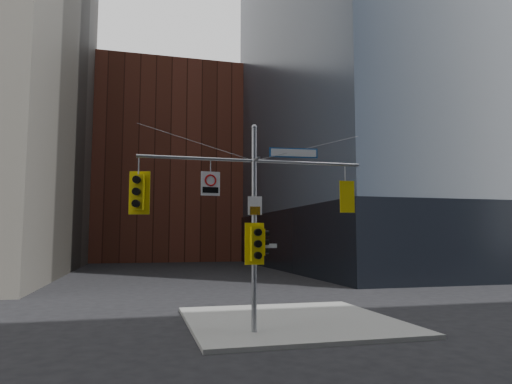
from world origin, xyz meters
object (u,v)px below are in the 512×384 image
traffic_light_west_arm (138,192)px  regulatory_sign_arm (211,183)px  signal_assembly (254,206)px  traffic_light_east_arm (346,197)px  street_sign_blade (294,153)px  traffic_light_pole_side (263,242)px  traffic_light_pole_front (256,244)px

traffic_light_west_arm → regulatory_sign_arm: (2.38, -0.03, 0.38)m
signal_assembly → traffic_light_east_arm: size_ratio=6.90×
street_sign_blade → regulatory_sign_arm: (-2.99, -0.02, -1.17)m
signal_assembly → traffic_light_west_arm: (-3.91, 0.01, 0.38)m
traffic_light_pole_side → street_sign_blade: 3.38m
traffic_light_east_arm → traffic_light_west_arm: bearing=3.9°
traffic_light_pole_side → regulatory_sign_arm: bearing=102.3°
traffic_light_pole_front → regulatory_sign_arm: 2.58m
traffic_light_west_arm → street_sign_blade: street_sign_blade is taller
traffic_light_east_arm → street_sign_blade: (-2.00, 0.00, 1.55)m
traffic_light_pole_front → street_sign_blade: size_ratio=0.81×
traffic_light_east_arm → regulatory_sign_arm: regulatory_sign_arm is taller
traffic_light_west_arm → street_sign_blade: bearing=13.7°
regulatory_sign_arm → signal_assembly: bearing=-4.8°
traffic_light_west_arm → traffic_light_east_arm: size_ratio=1.24×
street_sign_blade → traffic_light_east_arm: bearing=5.6°
street_sign_blade → traffic_light_pole_side: bearing=-174.2°
traffic_light_west_arm → traffic_light_pole_side: traffic_light_west_arm is taller
signal_assembly → traffic_light_pole_front: (-0.00, -0.27, -1.30)m
traffic_light_west_arm → traffic_light_pole_front: 4.27m
traffic_light_east_arm → regulatory_sign_arm: (-4.99, -0.02, 0.38)m
signal_assembly → traffic_light_west_arm: 3.93m
traffic_light_east_arm → traffic_light_pole_front: bearing=8.4°
traffic_light_west_arm → street_sign_blade: size_ratio=0.81×
traffic_light_pole_side → street_sign_blade: size_ratio=0.52×
signal_assembly → traffic_light_pole_front: size_ratio=5.61×
traffic_light_pole_front → traffic_light_east_arm: bearing=2.1°
traffic_light_west_arm → street_sign_blade: (5.37, -0.01, 1.55)m
traffic_light_west_arm → traffic_light_pole_front: traffic_light_west_arm is taller
traffic_light_pole_side → street_sign_blade: street_sign_blade is taller
traffic_light_west_arm → traffic_light_pole_side: 4.53m
traffic_light_east_arm → regulatory_sign_arm: 5.00m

